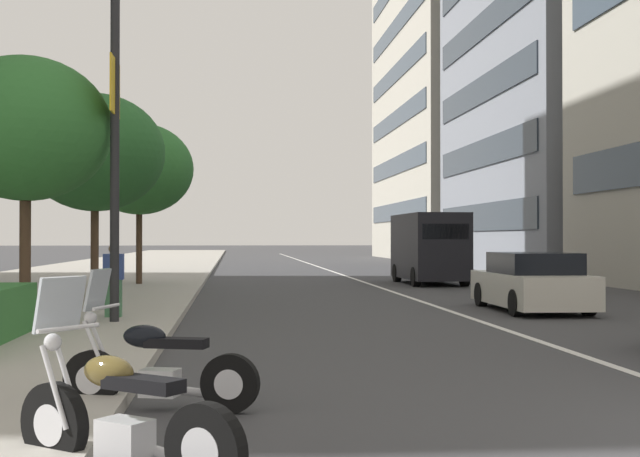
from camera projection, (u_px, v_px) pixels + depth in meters
The scene contains 11 objects.
sidewalk_right_plaza at pixel (85, 279), 35.62m from camera, with size 160.00×10.19×0.15m, color #A39E93.
lane_centre_stripe at pixel (341, 274), 41.76m from camera, with size 110.00×0.16×0.01m, color silver.
motorcycle_nearest_camera at pixel (121, 419), 6.27m from camera, with size 1.43×1.79×1.48m.
motorcycle_second_in_row at pixel (156, 369), 8.78m from camera, with size 0.81×2.06×1.46m.
car_approaching_light at pixel (532, 283), 20.75m from camera, with size 4.48×1.97×1.43m.
delivery_van_ahead at pixel (429, 247), 32.95m from camera, with size 5.10×2.13×2.72m.
street_lamp_with_banners at pixel (130, 67), 16.68m from camera, with size 1.26×2.22×8.39m.
street_tree_near_plaza_corner at pixel (26, 129), 16.80m from camera, with size 3.37×3.37×5.23m.
street_tree_by_lamp_post at pixel (95, 153), 23.39m from camera, with size 3.83×3.83×5.62m.
street_tree_far_plaza at pixel (139, 169), 30.41m from camera, with size 3.87×3.87×5.76m.
pedestrian_on_plaza at pixel (114, 280), 17.59m from camera, with size 0.27×0.41×1.51m.
Camera 1 is at (-6.46, 5.26, 1.78)m, focal length 47.68 mm.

